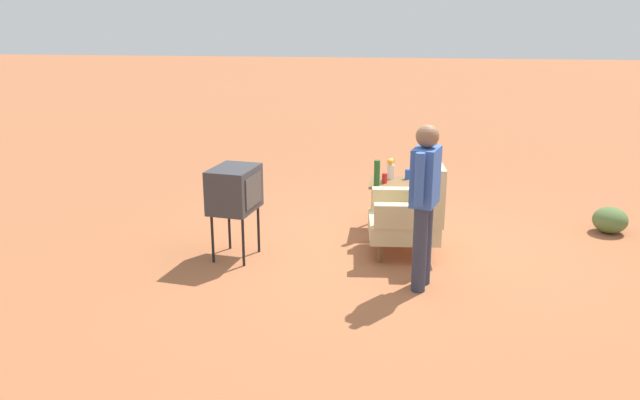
{
  "coord_description": "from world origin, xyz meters",
  "views": [
    {
      "loc": [
        6.86,
        -0.03,
        2.69
      ],
      "look_at": [
        0.07,
        -0.86,
        0.65
      ],
      "focal_mm": 36.39,
      "sensor_mm": 36.0,
      "label": 1
    }
  ],
  "objects_px": {
    "armchair": "(413,212)",
    "soda_can_red": "(385,178)",
    "side_table": "(392,189)",
    "flower_vase": "(391,167)",
    "tv_on_stand": "(235,190)",
    "bottle_wine_green": "(377,173)",
    "soda_can_blue": "(408,174)",
    "person_standing": "(425,197)"
  },
  "relations": [
    {
      "from": "tv_on_stand",
      "to": "soda_can_blue",
      "type": "relative_size",
      "value": 8.44
    },
    {
      "from": "armchair",
      "to": "tv_on_stand",
      "type": "bearing_deg",
      "value": -80.08
    },
    {
      "from": "tv_on_stand",
      "to": "person_standing",
      "type": "distance_m",
      "value": 2.1
    },
    {
      "from": "bottle_wine_green",
      "to": "armchair",
      "type": "bearing_deg",
      "value": 34.9
    },
    {
      "from": "soda_can_blue",
      "to": "bottle_wine_green",
      "type": "relative_size",
      "value": 0.38
    },
    {
      "from": "armchair",
      "to": "person_standing",
      "type": "height_order",
      "value": "person_standing"
    },
    {
      "from": "bottle_wine_green",
      "to": "tv_on_stand",
      "type": "bearing_deg",
      "value": -57.74
    },
    {
      "from": "armchair",
      "to": "bottle_wine_green",
      "type": "bearing_deg",
      "value": -145.1
    },
    {
      "from": "bottle_wine_green",
      "to": "soda_can_blue",
      "type": "bearing_deg",
      "value": 136.31
    },
    {
      "from": "armchair",
      "to": "soda_can_blue",
      "type": "distance_m",
      "value": 1.02
    },
    {
      "from": "side_table",
      "to": "bottle_wine_green",
      "type": "bearing_deg",
      "value": -39.28
    },
    {
      "from": "tv_on_stand",
      "to": "bottle_wine_green",
      "type": "distance_m",
      "value": 1.79
    },
    {
      "from": "soda_can_blue",
      "to": "bottle_wine_green",
      "type": "xyz_separation_m",
      "value": [
        0.39,
        -0.37,
        0.1
      ]
    },
    {
      "from": "soda_can_red",
      "to": "side_table",
      "type": "bearing_deg",
      "value": 125.59
    },
    {
      "from": "tv_on_stand",
      "to": "bottle_wine_green",
      "type": "xyz_separation_m",
      "value": [
        -0.95,
        1.51,
        -0.01
      ]
    },
    {
      "from": "tv_on_stand",
      "to": "flower_vase",
      "type": "xyz_separation_m",
      "value": [
        -1.33,
        1.67,
        -0.02
      ]
    },
    {
      "from": "side_table",
      "to": "soda_can_red",
      "type": "xyz_separation_m",
      "value": [
        0.07,
        -0.09,
        0.15
      ]
    },
    {
      "from": "bottle_wine_green",
      "to": "flower_vase",
      "type": "relative_size",
      "value": 1.21
    },
    {
      "from": "armchair",
      "to": "soda_can_red",
      "type": "distance_m",
      "value": 0.86
    },
    {
      "from": "person_standing",
      "to": "flower_vase",
      "type": "height_order",
      "value": "person_standing"
    },
    {
      "from": "flower_vase",
      "to": "bottle_wine_green",
      "type": "bearing_deg",
      "value": -23.16
    },
    {
      "from": "side_table",
      "to": "flower_vase",
      "type": "xyz_separation_m",
      "value": [
        -0.15,
        -0.02,
        0.24
      ]
    },
    {
      "from": "side_table",
      "to": "tv_on_stand",
      "type": "height_order",
      "value": "tv_on_stand"
    },
    {
      "from": "tv_on_stand",
      "to": "flower_vase",
      "type": "height_order",
      "value": "tv_on_stand"
    },
    {
      "from": "soda_can_red",
      "to": "soda_can_blue",
      "type": "bearing_deg",
      "value": 129.39
    },
    {
      "from": "person_standing",
      "to": "bottle_wine_green",
      "type": "xyz_separation_m",
      "value": [
        -1.52,
        -0.51,
        -0.16
      ]
    },
    {
      "from": "tv_on_stand",
      "to": "soda_can_blue",
      "type": "xyz_separation_m",
      "value": [
        -1.34,
        1.88,
        -0.11
      ]
    },
    {
      "from": "armchair",
      "to": "side_table",
      "type": "relative_size",
      "value": 1.73
    },
    {
      "from": "soda_can_blue",
      "to": "soda_can_red",
      "type": "xyz_separation_m",
      "value": [
        0.23,
        -0.28,
        0.0
      ]
    },
    {
      "from": "tv_on_stand",
      "to": "soda_can_red",
      "type": "height_order",
      "value": "tv_on_stand"
    },
    {
      "from": "side_table",
      "to": "person_standing",
      "type": "relative_size",
      "value": 0.37
    },
    {
      "from": "person_standing",
      "to": "soda_can_blue",
      "type": "height_order",
      "value": "person_standing"
    },
    {
      "from": "tv_on_stand",
      "to": "side_table",
      "type": "bearing_deg",
      "value": 124.82
    },
    {
      "from": "armchair",
      "to": "side_table",
      "type": "distance_m",
      "value": 0.87
    },
    {
      "from": "tv_on_stand",
      "to": "flower_vase",
      "type": "distance_m",
      "value": 2.13
    },
    {
      "from": "side_table",
      "to": "soda_can_red",
      "type": "relative_size",
      "value": 5.03
    },
    {
      "from": "armchair",
      "to": "soda_can_blue",
      "type": "height_order",
      "value": "armchair"
    },
    {
      "from": "person_standing",
      "to": "tv_on_stand",
      "type": "bearing_deg",
      "value": -105.68
    },
    {
      "from": "armchair",
      "to": "person_standing",
      "type": "distance_m",
      "value": 1.01
    },
    {
      "from": "side_table",
      "to": "bottle_wine_green",
      "type": "distance_m",
      "value": 0.38
    },
    {
      "from": "soda_can_blue",
      "to": "flower_vase",
      "type": "xyz_separation_m",
      "value": [
        0.02,
        -0.21,
        0.09
      ]
    },
    {
      "from": "tv_on_stand",
      "to": "soda_can_blue",
      "type": "distance_m",
      "value": 2.31
    }
  ]
}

